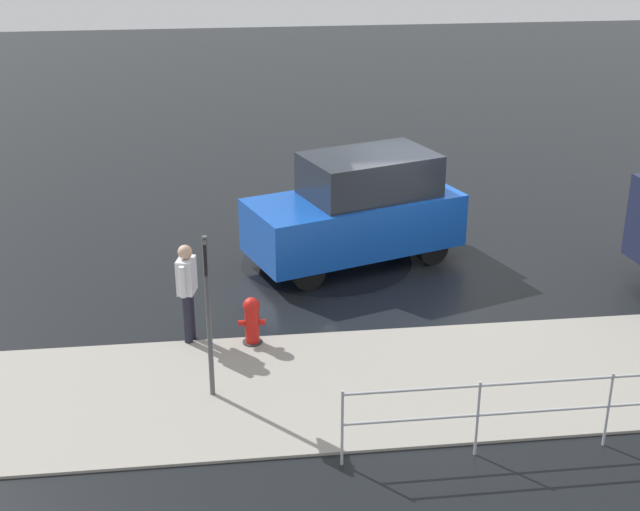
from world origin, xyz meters
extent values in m
plane|color=black|center=(0.00, 0.00, 0.00)|extent=(60.00, 60.00, 0.00)
cube|color=gray|center=(0.00, 4.20, 0.02)|extent=(24.00, 3.20, 0.04)
cube|color=blue|center=(1.33, -0.26, 0.79)|extent=(4.24, 2.89, 0.99)
cube|color=#1E232B|center=(1.04, -0.36, 1.67)|extent=(2.70, 2.18, 0.77)
cylinder|color=black|center=(2.32, 0.84, 0.30)|extent=(0.64, 0.40, 0.60)
cylinder|color=black|center=(2.78, -0.51, 0.30)|extent=(0.64, 0.40, 0.60)
cylinder|color=black|center=(-0.12, -0.01, 0.30)|extent=(0.64, 0.40, 0.60)
cylinder|color=black|center=(0.35, -1.36, 0.30)|extent=(0.64, 0.40, 0.60)
cylinder|color=red|center=(3.39, 2.79, 0.31)|extent=(0.22, 0.22, 0.62)
sphere|color=red|center=(3.39, 2.79, 0.67)|extent=(0.26, 0.26, 0.26)
cylinder|color=red|center=(3.23, 2.79, 0.38)|extent=(0.10, 0.09, 0.09)
cylinder|color=red|center=(3.55, 2.79, 0.38)|extent=(0.10, 0.09, 0.09)
cylinder|color=#2D2D2D|center=(3.39, 2.79, 0.03)|extent=(0.31, 0.31, 0.06)
cube|color=silver|center=(4.35, 2.56, 1.12)|extent=(0.32, 0.41, 0.55)
sphere|color=tan|center=(4.35, 2.56, 1.51)|extent=(0.22, 0.22, 0.22)
cylinder|color=#1E1E2D|center=(4.33, 2.47, 0.42)|extent=(0.13, 0.13, 0.85)
cylinder|color=#1E1E2D|center=(4.37, 2.64, 0.42)|extent=(0.13, 0.13, 0.85)
cylinder|color=silver|center=(4.29, 2.32, 1.12)|extent=(0.09, 0.09, 0.50)
cylinder|color=silver|center=(4.41, 2.79, 1.12)|extent=(0.09, 0.09, 0.50)
cylinder|color=#B7BABF|center=(-0.90, 6.00, 0.53)|extent=(0.04, 0.04, 1.05)
cylinder|color=#B7BABF|center=(0.78, 6.00, 0.53)|extent=(0.04, 0.04, 1.05)
cylinder|color=#B7BABF|center=(2.47, 6.00, 0.53)|extent=(0.04, 0.04, 1.05)
cylinder|color=#B7BABF|center=(-0.90, 6.00, 1.00)|extent=(6.73, 0.04, 0.04)
cylinder|color=#B7BABF|center=(-0.90, 6.00, 0.58)|extent=(6.73, 0.04, 0.04)
cylinder|color=#4C4C51|center=(4.02, 4.22, 1.20)|extent=(0.07, 0.07, 2.40)
cube|color=black|center=(4.02, 4.22, 2.15)|extent=(0.04, 0.44, 0.44)
cylinder|color=black|center=(1.82, -0.36, 0.00)|extent=(3.23, 3.23, 0.01)
camera|label=1|loc=(3.85, 15.01, 6.62)|focal=50.00mm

